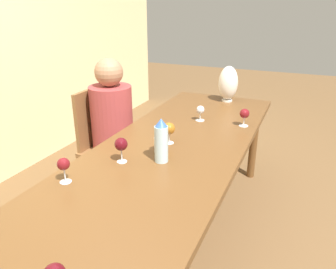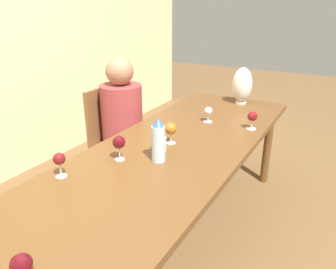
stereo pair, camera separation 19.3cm
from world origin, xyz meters
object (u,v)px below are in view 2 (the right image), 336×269
water_bottle (158,141)px  chair_far (116,139)px  wine_glass_6 (171,129)px  person_far (124,125)px  wine_glass_5 (21,265)px  wine_glass_2 (252,117)px  wine_glass_3 (208,112)px  vase (242,85)px  wine_glass_7 (119,142)px  water_tumbler (160,145)px  wine_glass_4 (59,160)px

water_bottle → chair_far: 1.05m
wine_glass_6 → person_far: 0.74m
wine_glass_6 → wine_glass_5: bearing=-172.4°
wine_glass_2 → person_far: bearing=98.9°
wine_glass_3 → chair_far: (-0.14, 0.76, -0.33)m
wine_glass_2 → water_bottle: bearing=157.8°
vase → wine_glass_3: size_ratio=2.74×
wine_glass_7 → wine_glass_3: bearing=-12.2°
chair_far → water_bottle: bearing=-127.3°
water_tumbler → wine_glass_7: size_ratio=0.64×
vase → wine_glass_3: 0.61m
wine_glass_4 → vase: bearing=-12.2°
wine_glass_6 → person_far: (0.34, 0.63, -0.20)m
wine_glass_5 → wine_glass_6: size_ratio=0.93×
vase → wine_glass_6: bearing=174.7°
vase → person_far: size_ratio=0.27×
vase → person_far: (-0.74, 0.73, -0.26)m
water_tumbler → person_far: 0.82m
wine_glass_2 → wine_glass_3: (-0.01, 0.32, -0.01)m
wine_glass_6 → water_tumbler: bearing=-177.1°
water_bottle → wine_glass_2: bearing=-22.2°
wine_glass_7 → person_far: 0.87m
water_bottle → person_far: (0.59, 0.69, -0.22)m
wine_glass_6 → wine_glass_4: bearing=157.1°
water_bottle → vase: size_ratio=0.80×
chair_far → wine_glass_4: bearing=-156.0°
wine_glass_5 → person_far: person_far is taller
water_bottle → wine_glass_2: size_ratio=1.96×
wine_glass_6 → wine_glass_7: (-0.34, 0.14, 0.01)m
wine_glass_6 → wine_glass_2: bearing=-36.4°
vase → chair_far: vase is taller
wine_glass_3 → wine_glass_4: size_ratio=0.88×
water_tumbler → wine_glass_4: bearing=150.8°
wine_glass_7 → chair_far: size_ratio=0.16×
vase → wine_glass_5: bearing=-178.5°
wine_glass_3 → water_bottle: bearing=-178.6°
water_bottle → wine_glass_2: water_bottle is taller
person_far → water_bottle: bearing=-130.5°
vase → person_far: bearing=135.4°
water_bottle → chair_far: (0.59, 0.78, -0.37)m
water_bottle → wine_glass_6: size_ratio=1.85×
water_tumbler → chair_far: (0.49, 0.72, -0.29)m
wine_glass_5 → person_far: (1.55, 0.79, -0.19)m
wine_glass_3 → chair_far: bearing=100.6°
wine_glass_6 → person_far: person_far is taller
wine_glass_2 → wine_glass_4: (-1.15, 0.64, 0.01)m
wine_glass_2 → chair_far: chair_far is taller
water_bottle → water_tumbler: size_ratio=2.75×
wine_glass_5 → person_far: 1.75m
water_tumbler → wine_glass_7: (-0.20, 0.14, 0.06)m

